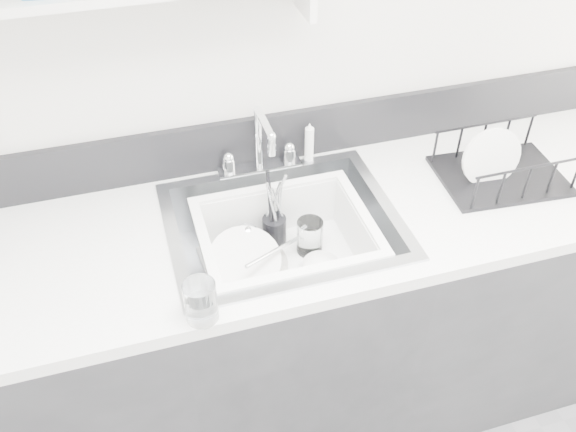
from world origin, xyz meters
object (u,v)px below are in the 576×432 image
object	(u,v)px
counter_run	(284,327)
dish_rack	(504,160)
wash_tub	(286,249)
sink	(283,245)

from	to	relation	value
counter_run	dish_rack	xyz separation A→B (m)	(0.69, 0.01, 0.52)
wash_tub	counter_run	bearing A→B (deg)	87.19
sink	dish_rack	bearing A→B (deg)	0.55
counter_run	wash_tub	size ratio (longest dim) A/B	6.65
wash_tub	dish_rack	bearing A→B (deg)	3.28
sink	wash_tub	distance (m)	0.04
counter_run	sink	size ratio (longest dim) A/B	5.00
sink	dish_rack	world-z (taller)	dish_rack
counter_run	dish_rack	size ratio (longest dim) A/B	8.72
counter_run	wash_tub	bearing A→B (deg)	-92.81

